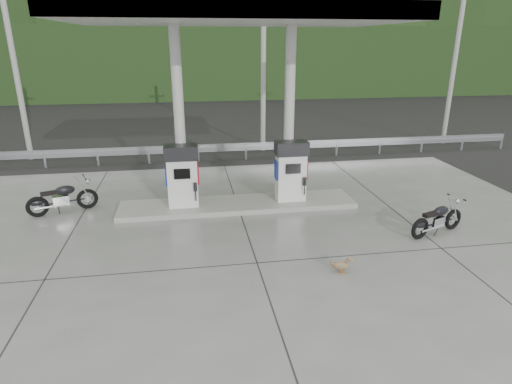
{
  "coord_description": "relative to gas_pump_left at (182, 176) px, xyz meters",
  "views": [
    {
      "loc": [
        -1.39,
        -9.41,
        4.71
      ],
      "look_at": [
        0.3,
        1.0,
        1.0
      ],
      "focal_mm": 30.0,
      "sensor_mm": 36.0,
      "label": 1
    }
  ],
  "objects": [
    {
      "name": "ground",
      "position": [
        1.6,
        -2.5,
        -1.07
      ],
      "size": [
        160.0,
        160.0,
        0.0
      ],
      "primitive_type": "plane",
      "color": "black",
      "rests_on": "ground"
    },
    {
      "name": "forecourt_apron",
      "position": [
        1.6,
        -2.5,
        -1.06
      ],
      "size": [
        18.0,
        14.0,
        0.02
      ],
      "primitive_type": "cube",
      "color": "slate",
      "rests_on": "ground"
    },
    {
      "name": "pump_island",
      "position": [
        1.6,
        0.0,
        -0.98
      ],
      "size": [
        7.0,
        1.4,
        0.15
      ],
      "primitive_type": "cube",
      "color": "gray",
      "rests_on": "forecourt_apron"
    },
    {
      "name": "gas_pump_left",
      "position": [
        0.0,
        0.0,
        0.0
      ],
      "size": [
        0.95,
        0.55,
        1.8
      ],
      "primitive_type": null,
      "color": "silver",
      "rests_on": "pump_island"
    },
    {
      "name": "gas_pump_right",
      "position": [
        3.2,
        0.0,
        0.0
      ],
      "size": [
        0.95,
        0.55,
        1.8
      ],
      "primitive_type": null,
      "color": "silver",
      "rests_on": "pump_island"
    },
    {
      "name": "canopy_column_left",
      "position": [
        0.0,
        0.4,
        1.6
      ],
      "size": [
        0.3,
        0.3,
        5.0
      ],
      "primitive_type": "cylinder",
      "color": "silver",
      "rests_on": "pump_island"
    },
    {
      "name": "canopy_column_right",
      "position": [
        3.2,
        0.4,
        1.6
      ],
      "size": [
        0.3,
        0.3,
        5.0
      ],
      "primitive_type": "cylinder",
      "color": "silver",
      "rests_on": "pump_island"
    },
    {
      "name": "canopy_roof",
      "position": [
        1.6,
        0.0,
        4.3
      ],
      "size": [
        8.5,
        5.0,
        0.4
      ],
      "primitive_type": "cube",
      "color": "silver",
      "rests_on": "canopy_column_left"
    },
    {
      "name": "guardrail",
      "position": [
        1.6,
        5.5,
        -0.36
      ],
      "size": [
        26.0,
        0.16,
        1.42
      ],
      "primitive_type": null,
      "color": "#93959A",
      "rests_on": "ground"
    },
    {
      "name": "road",
      "position": [
        1.6,
        9.0,
        -1.07
      ],
      "size": [
        60.0,
        7.0,
        0.01
      ],
      "primitive_type": "cube",
      "color": "black",
      "rests_on": "ground"
    },
    {
      "name": "utility_pole_a",
      "position": [
        -6.4,
        7.0,
        2.93
      ],
      "size": [
        0.22,
        0.22,
        8.0
      ],
      "primitive_type": "cylinder",
      "color": "gray",
      "rests_on": "ground"
    },
    {
      "name": "utility_pole_b",
      "position": [
        3.6,
        7.0,
        2.93
      ],
      "size": [
        0.22,
        0.22,
        8.0
      ],
      "primitive_type": "cylinder",
      "color": "gray",
      "rests_on": "ground"
    },
    {
      "name": "utility_pole_c",
      "position": [
        12.6,
        7.0,
        2.93
      ],
      "size": [
        0.22,
        0.22,
        8.0
      ],
      "primitive_type": "cylinder",
      "color": "gray",
      "rests_on": "ground"
    },
    {
      "name": "tree_band",
      "position": [
        1.6,
        27.5,
        1.93
      ],
      "size": [
        80.0,
        6.0,
        6.0
      ],
      "primitive_type": "cube",
      "color": "black",
      "rests_on": "ground"
    },
    {
      "name": "forested_hills",
      "position": [
        1.6,
        57.5,
        -1.07
      ],
      "size": [
        100.0,
        40.0,
        140.0
      ],
      "primitive_type": null,
      "color": "black",
      "rests_on": "ground"
    },
    {
      "name": "motorcycle_left",
      "position": [
        -3.45,
        0.39,
        -0.62
      ],
      "size": [
        1.9,
        1.16,
        0.86
      ],
      "primitive_type": null,
      "rotation": [
        0.0,
        0.0,
        0.35
      ],
      "color": "black",
      "rests_on": "forecourt_apron"
    },
    {
      "name": "motorcycle_right",
      "position": [
        6.42,
        -2.7,
        -0.65
      ],
      "size": [
        1.76,
        1.06,
        0.8
      ],
      "primitive_type": null,
      "rotation": [
        0.0,
        0.0,
        0.34
      ],
      "color": "black",
      "rests_on": "forecourt_apron"
    },
    {
      "name": "duck",
      "position": [
        3.3,
        -4.19,
        -0.89
      ],
      "size": [
        0.46,
        0.24,
        0.32
      ],
      "primitive_type": null,
      "rotation": [
        0.0,
        0.0,
        -0.27
      ],
      "color": "brown",
      "rests_on": "forecourt_apron"
    }
  ]
}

